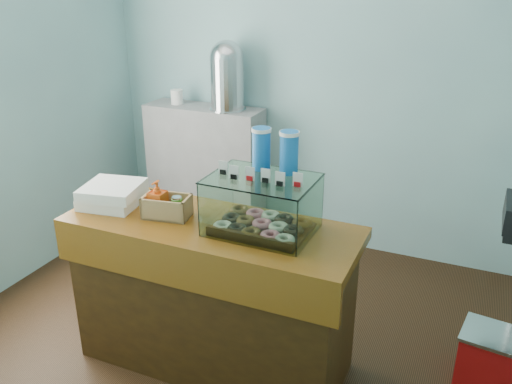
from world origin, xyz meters
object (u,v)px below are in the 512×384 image
at_px(coffee_urn, 227,74).
at_px(display_case, 265,200).
at_px(counter, 213,294).
at_px(red_cooler, 494,360).

bearing_deg(coffee_urn, display_case, -57.43).
bearing_deg(display_case, counter, -166.51).
bearing_deg(coffee_urn, red_cooler, -27.27).
xyz_separation_m(counter, coffee_urn, (-0.67, 1.57, 0.93)).
relative_size(counter, display_case, 2.97).
relative_size(coffee_urn, red_cooler, 1.36).
bearing_deg(counter, coffee_urn, 113.16).
distance_m(counter, display_case, 0.67).
distance_m(coffee_urn, red_cooler, 2.73).
height_order(coffee_urn, red_cooler, coffee_urn).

